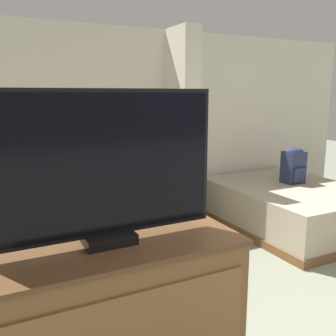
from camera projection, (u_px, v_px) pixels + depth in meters
The scene contains 7 objects.
wall_back at pixel (147, 129), 5.11m from camera, with size 6.92×0.16×2.60m.
wall_partition_pillar at pixel (182, 129), 4.98m from camera, with size 0.24×0.55×2.60m.
couch at pixel (86, 218), 4.45m from camera, with size 1.86×0.84×0.86m.
coffee_table at pixel (107, 242), 3.53m from camera, with size 0.65×0.54×0.45m.
tv at pixel (107, 168), 1.71m from camera, with size 1.06×0.16×0.72m.
bed at pixel (289, 206), 5.02m from camera, with size 1.64×2.06×0.56m.
backpack at pixel (294, 165), 5.09m from camera, with size 0.28×0.24×0.49m.
Camera 1 is at (-2.05, -1.06, 1.77)m, focal length 40.00 mm.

